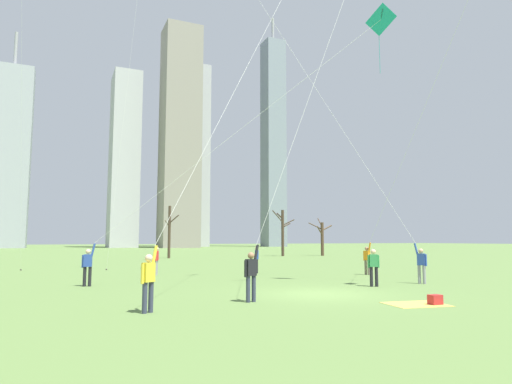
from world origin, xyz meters
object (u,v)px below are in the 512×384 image
at_px(bystander_watching_nearby, 374,266).
at_px(bare_tree_left_of_center, 169,230).
at_px(bystander_far_off_by_trees, 157,259).
at_px(bare_tree_far_right_edge, 283,231).
at_px(kite_flyer_foreground_left_pink, 378,232).
at_px(bare_tree_center, 322,237).
at_px(kite_flyer_midfield_left_teal, 161,203).
at_px(kite_flyer_foreground_right_red, 375,188).
at_px(kite_flyer_midfield_center_white, 281,187).
at_px(kite_flyer_midfield_right_orange, 178,217).
at_px(bystander_strolling_midfield, 257,258).
at_px(picnic_spot, 427,302).

bearing_deg(bystander_watching_nearby, bare_tree_left_of_center, 92.48).
relative_size(bystander_far_off_by_trees, bare_tree_far_right_edge, 0.28).
xyz_separation_m(kite_flyer_foreground_left_pink, bare_tree_center, (14.52, 28.92, -0.06)).
bearing_deg(kite_flyer_midfield_left_teal, kite_flyer_foreground_right_red, -11.76).
xyz_separation_m(kite_flyer_midfield_center_white, kite_flyer_midfield_right_orange, (-3.75, -0.42, -1.16)).
bearing_deg(bystander_strolling_midfield, kite_flyer_foreground_right_red, -66.87).
bearing_deg(bystander_watching_nearby, bare_tree_far_right_edge, 69.01).
distance_m(kite_flyer_midfield_center_white, kite_flyer_midfield_left_teal, 6.65).
bearing_deg(bare_tree_far_right_edge, bystander_watching_nearby, -110.99).
bearing_deg(bystander_watching_nearby, bystander_far_off_by_trees, 126.32).
xyz_separation_m(picnic_spot, bare_tree_far_right_edge, (15.10, 39.28, 3.08)).
xyz_separation_m(kite_flyer_foreground_left_pink, bystander_strolling_midfield, (-5.31, 4.86, -1.58)).
distance_m(bare_tree_left_of_center, bare_tree_far_right_edge, 14.60).
height_order(bystander_far_off_by_trees, bare_tree_far_right_edge, bare_tree_far_right_edge).
bearing_deg(bystander_watching_nearby, kite_flyer_foreground_right_red, 48.10).
height_order(kite_flyer_foreground_right_red, bare_tree_center, kite_flyer_foreground_right_red).
bearing_deg(kite_flyer_foreground_right_red, kite_flyer_midfield_left_teal, 168.24).
xyz_separation_m(bystander_watching_nearby, picnic_spot, (-1.97, -5.05, -0.81)).
height_order(bystander_far_off_by_trees, picnic_spot, bystander_far_off_by_trees).
xyz_separation_m(kite_flyer_midfield_left_teal, picnic_spot, (6.56, -8.97, -3.55)).
bearing_deg(bystander_watching_nearby, picnic_spot, -111.31).
height_order(kite_flyer_midfield_left_teal, bystander_far_off_by_trees, kite_flyer_midfield_left_teal).
bearing_deg(bare_tree_far_right_edge, kite_flyer_foreground_left_pink, -107.37).
distance_m(kite_flyer_midfield_left_teal, bare_tree_left_of_center, 30.34).
relative_size(kite_flyer_foreground_right_red, picnic_spot, 9.75).
xyz_separation_m(kite_flyer_foreground_left_pink, kite_flyer_foreground_right_red, (-2.16, -2.53, 2.10)).
relative_size(kite_flyer_foreground_right_red, bare_tree_far_right_edge, 3.38).
xyz_separation_m(kite_flyer_midfield_left_teal, bare_tree_center, (26.83, 29.33, -1.21)).
distance_m(kite_flyer_foreground_left_pink, bare_tree_center, 32.36).
bearing_deg(picnic_spot, kite_flyer_foreground_left_pink, 58.50).
xyz_separation_m(bystander_strolling_midfield, bare_tree_center, (19.83, 24.06, 1.53)).
bearing_deg(bare_tree_far_right_edge, bare_tree_left_of_center, -176.80).
distance_m(bystander_watching_nearby, bare_tree_far_right_edge, 36.74).
relative_size(bystander_watching_nearby, bare_tree_center, 0.33).
bearing_deg(bystander_strolling_midfield, picnic_spot, -91.78).
distance_m(bystander_watching_nearby, bare_tree_center, 37.99).
bearing_deg(bystander_watching_nearby, bare_tree_center, 61.17).
bearing_deg(bare_tree_center, kite_flyer_midfield_left_teal, -132.45).
relative_size(kite_flyer_midfield_left_teal, picnic_spot, 6.53).
bearing_deg(bare_tree_center, bare_tree_left_of_center, 179.53).
bearing_deg(bare_tree_center, bystander_far_off_by_trees, -138.06).
distance_m(kite_flyer_foreground_left_pink, bare_tree_far_right_edge, 31.33).
distance_m(kite_flyer_foreground_left_pink, kite_flyer_foreground_right_red, 3.93).
bearing_deg(kite_flyer_midfield_center_white, kite_flyer_midfield_right_orange, -173.62).
relative_size(bystander_strolling_midfield, bare_tree_far_right_edge, 0.28).
xyz_separation_m(kite_flyer_midfield_right_orange, bare_tree_left_of_center, (7.86, 35.85, 0.33)).
height_order(bare_tree_left_of_center, bare_tree_center, bare_tree_left_of_center).
xyz_separation_m(kite_flyer_midfield_right_orange, bare_tree_center, (27.61, 35.69, -0.31)).
xyz_separation_m(kite_flyer_foreground_left_pink, bare_tree_left_of_center, (-5.23, 29.08, 0.58)).
bearing_deg(bystander_far_off_by_trees, kite_flyer_foreground_right_red, -42.51).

